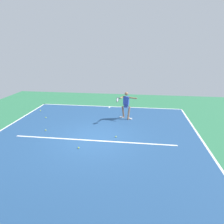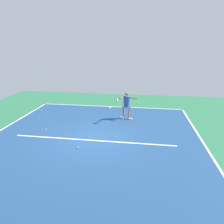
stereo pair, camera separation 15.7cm
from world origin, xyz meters
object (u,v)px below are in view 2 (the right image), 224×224
tennis_ball_near_service_line (46,130)px  tennis_ball_far_corner (116,137)px  tennis_player (126,104)px  tennis_ball_by_sideline (46,117)px  tennis_ball_centre_court (78,148)px  tennis_ball_by_baseline (41,110)px

tennis_ball_near_service_line → tennis_ball_far_corner: (-3.90, 0.33, 0.00)m
tennis_player → tennis_ball_near_service_line: (4.20, 2.47, -0.95)m
tennis_ball_by_sideline → tennis_ball_far_corner: bearing=154.9°
tennis_ball_centre_court → tennis_ball_far_corner: same height
tennis_ball_by_baseline → tennis_ball_centre_court: size_ratio=1.00×
tennis_player → tennis_ball_centre_court: size_ratio=26.24×
tennis_ball_far_corner → tennis_ball_near_service_line: bearing=-4.8°
tennis_player → tennis_ball_near_service_line: tennis_player is taller
tennis_ball_near_service_line → tennis_ball_by_sideline: same height
tennis_player → tennis_ball_by_sideline: (5.09, 0.56, -0.95)m
tennis_player → tennis_ball_far_corner: bearing=103.9°
tennis_player → tennis_ball_by_baseline: size_ratio=26.24×
tennis_ball_far_corner → tennis_ball_by_sideline: size_ratio=1.00×
tennis_ball_by_baseline → tennis_ball_far_corner: 6.79m
tennis_ball_by_baseline → tennis_ball_centre_court: same height
tennis_ball_near_service_line → tennis_ball_far_corner: bearing=175.2°
tennis_player → tennis_ball_by_baseline: tennis_player is taller
tennis_ball_near_service_line → tennis_ball_by_baseline: bearing=-59.5°
tennis_player → tennis_ball_by_baseline: bearing=13.1°
tennis_player → tennis_ball_near_service_line: 4.96m
tennis_player → tennis_ball_by_baseline: 6.22m
tennis_ball_by_sideline → tennis_ball_centre_court: bearing=132.0°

